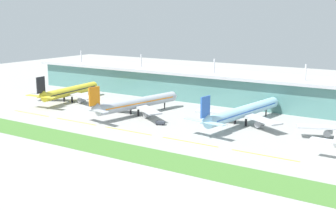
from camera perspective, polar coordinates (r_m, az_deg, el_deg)
The scene contains 12 objects.
ground_plane at distance 202.25m, azimuth -5.76°, elevation -3.90°, with size 600.00×600.00×0.00m, color #9E9E99.
terminal_building at distance 279.13m, azimuth 6.50°, elevation 2.42°, with size 288.00×34.00×27.57m.
airliner_nearest at distance 283.16m, azimuth -12.74°, elevation 1.72°, with size 48.59×58.62×18.90m.
airliner_near_middle at distance 240.32m, azimuth -4.15°, elevation 0.22°, with size 47.87×65.00×18.90m.
airliner_far_middle at distance 221.59m, azimuth 9.65°, elevation -0.90°, with size 48.34×72.28×18.90m.
taxiway_stripe_west at distance 255.70m, azimuth -17.35°, elevation -1.06°, with size 28.00×0.70×0.04m, color yellow.
taxiway_stripe_mid_west at distance 231.05m, azimuth -11.92°, elevation -2.11°, with size 28.00×0.70×0.04m, color yellow.
taxiway_stripe_centre at distance 209.05m, azimuth -5.27°, elevation -3.37°, with size 28.00×0.70×0.04m, color yellow.
taxiway_stripe_mid_east at distance 190.60m, azimuth 2.82°, elevation -4.83°, with size 28.00×0.70×0.04m, color yellow.
taxiway_stripe_east at distance 176.83m, azimuth 12.45°, elevation -6.43°, with size 28.00×0.70×0.04m, color yellow.
grass_verge at distance 188.29m, azimuth -9.42°, elevation -5.18°, with size 300.00×18.00×0.10m, color #477A33.
pushback_tug at distance 219.00m, azimuth -1.01°, elevation -2.33°, with size 4.96×3.77×1.85m.
Camera 1 is at (122.42, -151.54, 54.37)m, focal length 46.81 mm.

